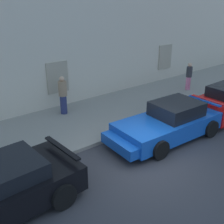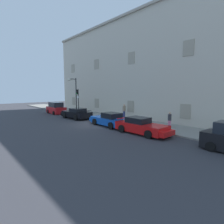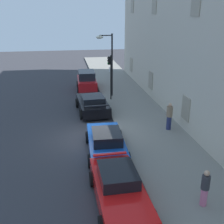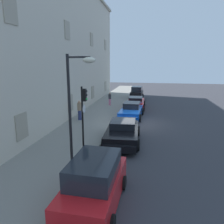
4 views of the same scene
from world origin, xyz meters
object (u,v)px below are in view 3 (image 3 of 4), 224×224
(hatchback_parked, at_px, (87,81))
(street_lamp, at_px, (107,53))
(sportscar_red_lead, at_px, (92,104))
(pedestrian_strolling, at_px, (205,188))
(traffic_light, at_px, (110,70))
(sportscar_white_middle, at_px, (120,193))
(pedestrian_admiring, at_px, (169,116))
(sportscar_yellow_flank, at_px, (106,142))

(hatchback_parked, height_order, street_lamp, street_lamp)
(sportscar_red_lead, height_order, pedestrian_strolling, pedestrian_strolling)
(traffic_light, height_order, street_lamp, street_lamp)
(sportscar_white_middle, height_order, hatchback_parked, hatchback_parked)
(sportscar_white_middle, distance_m, pedestrian_admiring, 8.11)
(pedestrian_admiring, bearing_deg, street_lamp, -161.01)
(sportscar_yellow_flank, height_order, pedestrian_admiring, pedestrian_admiring)
(hatchback_parked, xyz_separation_m, pedestrian_admiring, (10.99, 4.36, 0.23))
(sportscar_yellow_flank, bearing_deg, pedestrian_admiring, 115.59)
(hatchback_parked, xyz_separation_m, pedestrian_strolling, (18.35, 3.07, 0.13))
(sportscar_yellow_flank, xyz_separation_m, traffic_light, (-9.08, 1.70, 2.09))
(sportscar_yellow_flank, distance_m, sportscar_white_middle, 4.63)
(sportscar_white_middle, xyz_separation_m, pedestrian_strolling, (0.63, 3.21, 0.33))
(sportscar_white_middle, bearing_deg, pedestrian_strolling, 78.97)
(traffic_light, distance_m, pedestrian_admiring, 7.66)
(sportscar_yellow_flank, distance_m, street_lamp, 10.80)
(sportscar_white_middle, bearing_deg, hatchback_parked, 179.53)
(sportscar_white_middle, distance_m, hatchback_parked, 17.72)
(sportscar_red_lead, xyz_separation_m, sportscar_white_middle, (11.30, -0.02, -0.02))
(sportscar_red_lead, xyz_separation_m, sportscar_yellow_flank, (6.67, 0.08, -0.00))
(pedestrian_admiring, bearing_deg, traffic_light, -158.88)
(pedestrian_admiring, bearing_deg, sportscar_red_lead, -135.56)
(hatchback_parked, relative_size, pedestrian_strolling, 2.57)
(sportscar_white_middle, height_order, street_lamp, street_lamp)
(pedestrian_admiring, bearing_deg, sportscar_yellow_flank, -64.41)
(street_lamp, bearing_deg, sportscar_red_lead, -25.98)
(sportscar_red_lead, distance_m, pedestrian_strolling, 12.35)
(sportscar_white_middle, relative_size, street_lamp, 0.95)
(sportscar_red_lead, bearing_deg, street_lamp, 154.02)
(sportscar_yellow_flank, xyz_separation_m, sportscar_white_middle, (4.63, -0.10, -0.01))
(traffic_light, relative_size, pedestrian_admiring, 2.13)
(pedestrian_strolling, bearing_deg, sportscar_white_middle, -101.03)
(sportscar_white_middle, height_order, pedestrian_admiring, pedestrian_admiring)
(street_lamp, bearing_deg, pedestrian_strolling, 5.50)
(sportscar_white_middle, height_order, traffic_light, traffic_light)
(sportscar_red_lead, distance_m, sportscar_yellow_flank, 6.67)
(traffic_light, bearing_deg, pedestrian_admiring, 21.12)
(hatchback_parked, bearing_deg, pedestrian_strolling, 9.49)
(traffic_light, bearing_deg, sportscar_yellow_flank, -10.63)
(sportscar_red_lead, relative_size, sportscar_white_middle, 0.94)
(sportscar_yellow_flank, relative_size, sportscar_white_middle, 0.97)
(pedestrian_admiring, bearing_deg, pedestrian_strolling, -9.94)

